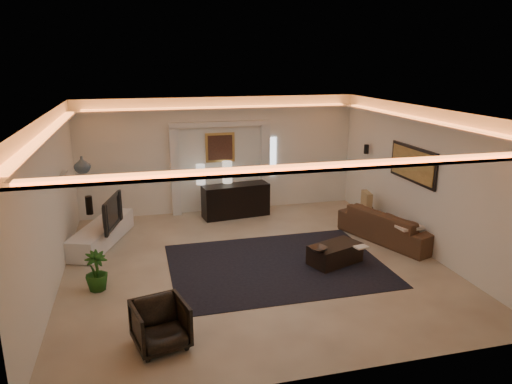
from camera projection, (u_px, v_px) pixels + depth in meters
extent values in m
plane|color=#C0B194|center=(254.00, 263.00, 9.19)|extent=(7.00, 7.00, 0.00)
plane|color=white|center=(253.00, 112.00, 8.41)|extent=(7.00, 7.00, 0.00)
plane|color=white|center=(220.00, 155.00, 12.07)|extent=(7.00, 0.00, 7.00)
plane|color=white|center=(327.00, 268.00, 5.53)|extent=(7.00, 0.00, 7.00)
plane|color=white|center=(50.00, 205.00, 7.97)|extent=(0.00, 7.00, 7.00)
plane|color=white|center=(422.00, 179.00, 9.64)|extent=(0.00, 7.00, 7.00)
cube|color=silver|center=(253.00, 127.00, 8.49)|extent=(7.00, 7.00, 0.04)
cube|color=white|center=(271.00, 157.00, 12.40)|extent=(0.25, 0.03, 1.00)
cube|color=black|center=(277.00, 265.00, 9.10)|extent=(4.00, 3.00, 0.01)
cube|color=silver|center=(175.00, 172.00, 11.79)|extent=(0.22, 0.20, 2.20)
cube|color=silver|center=(265.00, 167.00, 12.34)|extent=(0.22, 0.20, 2.20)
cube|color=silver|center=(220.00, 124.00, 11.76)|extent=(2.52, 0.20, 0.12)
cube|color=tan|center=(220.00, 148.00, 11.99)|extent=(0.74, 0.04, 0.74)
cube|color=#4C2D1E|center=(220.00, 148.00, 11.96)|extent=(0.62, 0.02, 0.62)
cube|color=black|center=(413.00, 164.00, 9.84)|extent=(0.04, 1.64, 0.74)
cube|color=tan|center=(412.00, 164.00, 9.83)|extent=(0.02, 1.50, 0.62)
cylinder|color=black|center=(366.00, 149.00, 11.60)|extent=(0.12, 0.12, 0.22)
cube|color=silver|center=(64.00, 174.00, 9.23)|extent=(0.10, 0.55, 0.04)
cube|color=black|center=(236.00, 201.00, 11.85)|extent=(1.69, 0.71, 0.82)
cylinder|color=silver|center=(201.00, 173.00, 11.71)|extent=(0.29, 0.29, 0.50)
cylinder|color=beige|center=(227.00, 172.00, 11.87)|extent=(0.26, 0.26, 0.54)
cube|color=white|center=(102.00, 234.00, 10.11)|extent=(1.31, 2.31, 0.42)
imported|color=black|center=(107.00, 212.00, 9.75)|extent=(1.15, 0.42, 0.66)
cylinder|color=black|center=(89.00, 205.00, 10.66)|extent=(0.18, 0.18, 0.41)
imported|color=#4A5662|center=(82.00, 165.00, 9.18)|extent=(0.35, 0.35, 0.33)
imported|color=#1B4711|center=(96.00, 271.00, 8.05)|extent=(0.52, 0.52, 0.68)
imported|color=black|center=(390.00, 225.00, 10.30)|extent=(2.44, 1.62, 0.66)
cube|color=beige|center=(409.00, 227.00, 9.58)|extent=(0.52, 0.43, 0.05)
cube|color=tan|center=(367.00, 201.00, 11.27)|extent=(0.21, 0.47, 0.46)
cube|color=black|center=(335.00, 253.00, 9.13)|extent=(1.12, 0.86, 0.37)
imported|color=#3D2E22|center=(319.00, 248.00, 8.76)|extent=(0.40, 0.40, 0.08)
cube|color=beige|center=(361.00, 246.00, 8.91)|extent=(0.28, 0.22, 0.03)
imported|color=black|center=(160.00, 325.00, 6.46)|extent=(0.84, 0.86, 0.65)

